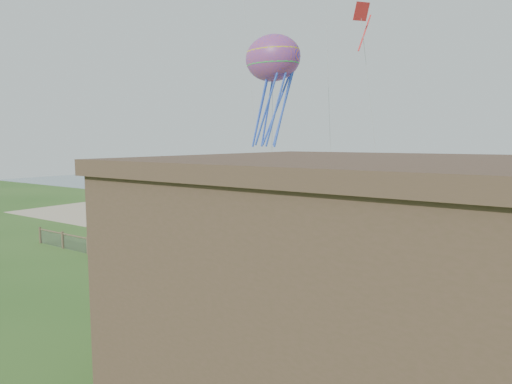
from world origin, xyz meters
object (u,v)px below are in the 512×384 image
chainlink_fence (222,275)px  octopus_kite (273,89)px  picnic_table (268,297)px  motel (448,316)px

chainlink_fence → octopus_kite: (-1.03, 6.58, 10.63)m
chainlink_fence → octopus_kite: bearing=98.9°
picnic_table → octopus_kite: bearing=107.6°
chainlink_fence → picnic_table: size_ratio=20.63×
chainlink_fence → motel: size_ratio=2.41×
motel → picnic_table: bearing=147.4°
chainlink_fence → picnic_table: (3.69, -1.05, -0.18)m
motel → octopus_kite: octopus_kite is taller
motel → picnic_table: (-9.31, 5.95, -3.13)m
picnic_table → motel: bearing=-46.7°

